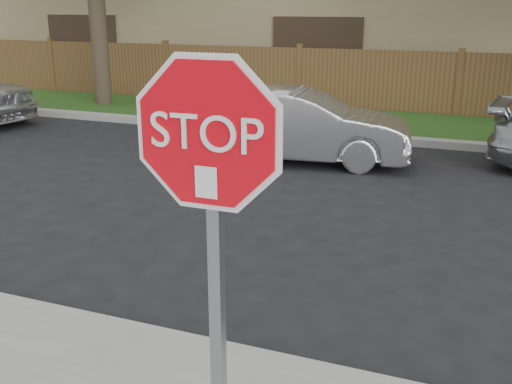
% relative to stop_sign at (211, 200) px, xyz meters
% --- Properties ---
extents(ground, '(90.00, 90.00, 0.00)m').
position_rel_stop_sign_xyz_m(ground, '(0.42, 1.48, -1.83)').
color(ground, black).
rests_on(ground, ground).
extents(far_curb, '(70.00, 0.30, 0.15)m').
position_rel_stop_sign_xyz_m(far_curb, '(0.42, 9.63, -1.75)').
color(far_curb, gray).
rests_on(far_curb, ground).
extents(grass_strip, '(70.00, 3.00, 0.12)m').
position_rel_stop_sign_xyz_m(grass_strip, '(0.42, 11.28, -1.77)').
color(grass_strip, '#1E4714').
rests_on(grass_strip, ground).
extents(fence, '(70.00, 0.12, 1.60)m').
position_rel_stop_sign_xyz_m(fence, '(0.42, 12.88, -1.03)').
color(fence, brown).
rests_on(fence, ground).
extents(stop_sign, '(1.01, 0.13, 2.55)m').
position_rel_stop_sign_xyz_m(stop_sign, '(0.00, 0.00, 0.00)').
color(stop_sign, gray).
rests_on(stop_sign, sidewalk_near).
extents(sedan_left, '(4.03, 1.88, 1.28)m').
position_rel_stop_sign_xyz_m(sedan_left, '(-1.92, 7.60, -1.19)').
color(sedan_left, '#B7B6BB').
rests_on(sedan_left, ground).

